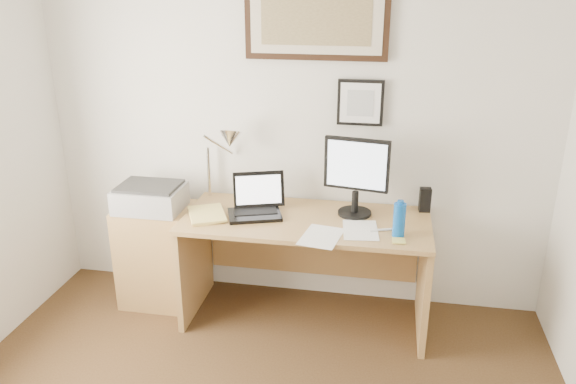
% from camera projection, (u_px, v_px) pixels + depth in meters
% --- Properties ---
extents(wall_back, '(3.50, 0.02, 2.50)m').
position_uv_depth(wall_back, '(293.00, 129.00, 3.83)').
color(wall_back, silver).
rests_on(wall_back, ground).
extents(side_cabinet, '(0.50, 0.40, 0.73)m').
position_uv_depth(side_cabinet, '(158.00, 255.00, 4.00)').
color(side_cabinet, '#A27844').
rests_on(side_cabinet, floor).
extents(water_bottle, '(0.07, 0.07, 0.21)m').
position_uv_depth(water_bottle, '(399.00, 220.00, 3.35)').
color(water_bottle, '#0D54B4').
rests_on(water_bottle, desk).
extents(bottle_cap, '(0.04, 0.04, 0.02)m').
position_uv_depth(bottle_cap, '(401.00, 202.00, 3.31)').
color(bottle_cap, '#0D54B4').
rests_on(bottle_cap, water_bottle).
extents(speaker, '(0.08, 0.07, 0.16)m').
position_uv_depth(speaker, '(425.00, 200.00, 3.73)').
color(speaker, black).
rests_on(speaker, desk).
extents(paper_sheet_a, '(0.27, 0.35, 0.00)m').
position_uv_depth(paper_sheet_a, '(321.00, 236.00, 3.38)').
color(paper_sheet_a, white).
rests_on(paper_sheet_a, desk).
extents(paper_sheet_b, '(0.24, 0.32, 0.00)m').
position_uv_depth(paper_sheet_b, '(360.00, 230.00, 3.46)').
color(paper_sheet_b, white).
rests_on(paper_sheet_b, desk).
extents(sticky_pad, '(0.08, 0.08, 0.01)m').
position_uv_depth(sticky_pad, '(399.00, 241.00, 3.31)').
color(sticky_pad, '#D8D666').
rests_on(sticky_pad, desk).
extents(marker_pen, '(0.14, 0.06, 0.02)m').
position_uv_depth(marker_pen, '(381.00, 230.00, 3.45)').
color(marker_pen, white).
rests_on(marker_pen, desk).
extents(book, '(0.33, 0.37, 0.02)m').
position_uv_depth(book, '(190.00, 216.00, 3.64)').
color(book, '#EAD26E').
rests_on(book, desk).
extents(desk, '(1.60, 0.70, 0.75)m').
position_uv_depth(desk, '(307.00, 245.00, 3.80)').
color(desk, '#A27844').
rests_on(desk, floor).
extents(laptop, '(0.40, 0.39, 0.26)m').
position_uv_depth(laptop, '(256.00, 205.00, 3.69)').
color(laptop, black).
rests_on(laptop, desk).
extents(lcd_monitor, '(0.42, 0.22, 0.52)m').
position_uv_depth(lcd_monitor, '(356.00, 173.00, 3.59)').
color(lcd_monitor, black).
rests_on(lcd_monitor, desk).
extents(printer, '(0.44, 0.34, 0.18)m').
position_uv_depth(printer, '(150.00, 197.00, 3.81)').
color(printer, '#A0A0A3').
rests_on(printer, side_cabinet).
extents(desk_lamp, '(0.29, 0.27, 0.53)m').
position_uv_depth(desk_lamp, '(228.00, 142.00, 3.74)').
color(desk_lamp, silver).
rests_on(desk_lamp, desk).
extents(picture_large, '(0.92, 0.04, 0.47)m').
position_uv_depth(picture_large, '(316.00, 22.00, 3.53)').
color(picture_large, black).
rests_on(picture_large, wall_back).
extents(picture_small, '(0.30, 0.03, 0.30)m').
position_uv_depth(picture_small, '(360.00, 103.00, 3.65)').
color(picture_small, black).
rests_on(picture_small, wall_back).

